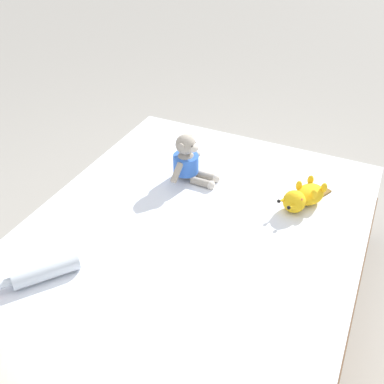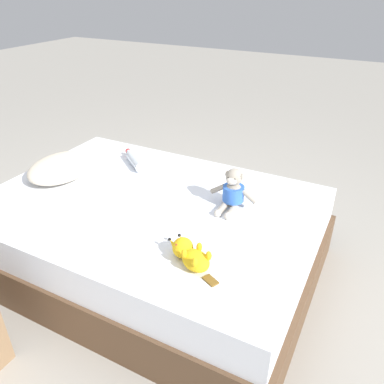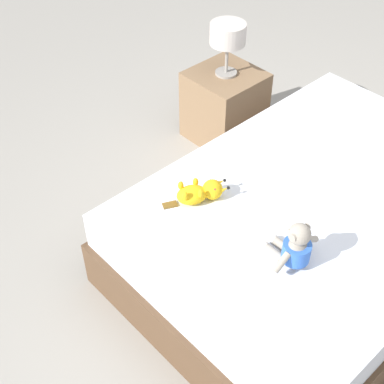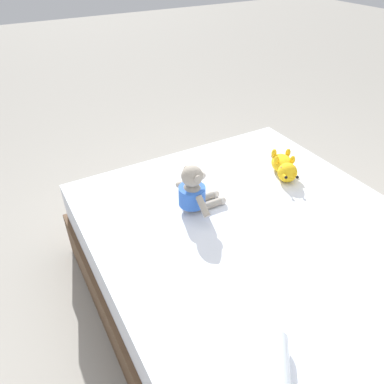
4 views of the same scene
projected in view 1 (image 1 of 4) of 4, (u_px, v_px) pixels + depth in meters
The scene contains 5 objects.
ground_plane at pixel (181, 323), 2.05m from camera, with size 16.00×16.00×0.00m, color #9E998E.
bed at pixel (180, 289), 1.90m from camera, with size 1.40×1.98×0.48m.
plush_monkey at pixel (188, 161), 2.09m from camera, with size 0.23×0.29×0.24m.
plush_yellow_creature at pixel (303, 197), 1.95m from camera, with size 0.20×0.31×0.10m.
glass_bottle at pixel (44, 271), 1.61m from camera, with size 0.24×0.28×0.07m.
Camera 1 is at (-0.59, 1.14, 1.70)m, focal length 41.29 mm.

